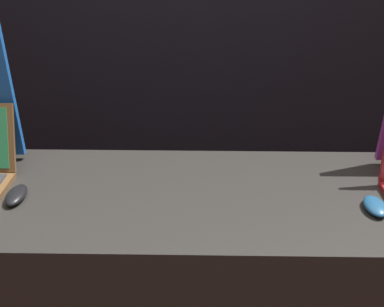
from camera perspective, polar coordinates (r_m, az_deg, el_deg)
The scene contains 3 objects.
display_counter at distance 1.79m, azimuth 0.02°, elevation -18.26°, with size 2.08×0.59×0.98m.
mouse_front at distance 1.54m, azimuth -21.43°, elevation -4.93°, with size 0.06×0.12×0.03m.
mouse_back at distance 1.50m, azimuth 22.23°, elevation -6.20°, with size 0.07×0.11×0.03m.
Camera 1 is at (0.02, -0.92, 1.80)m, focal length 42.00 mm.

